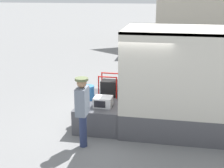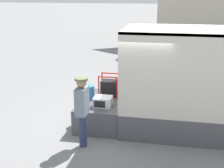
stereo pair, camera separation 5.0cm
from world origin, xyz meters
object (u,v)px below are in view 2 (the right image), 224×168
at_px(portable_generator, 110,88).
at_px(worker_person, 82,105).
at_px(orange_bucket, 89,93).
at_px(microwave, 103,102).

xyz_separation_m(portable_generator, worker_person, (-0.26, -1.92, 0.15)).
bearing_deg(orange_bucket, portable_generator, 40.05).
bearing_deg(portable_generator, orange_bucket, -139.95).
distance_m(microwave, orange_bucket, 0.69).
relative_size(portable_generator, worker_person, 0.37).
height_order(portable_generator, worker_person, worker_person).
relative_size(microwave, worker_person, 0.28).
xyz_separation_m(orange_bucket, worker_person, (0.25, -1.48, 0.19)).
bearing_deg(portable_generator, microwave, -89.75).
distance_m(portable_generator, worker_person, 1.94).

